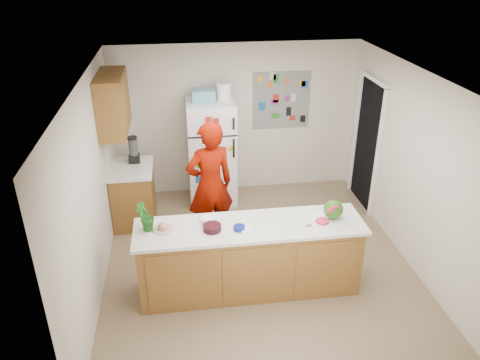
{
  "coord_description": "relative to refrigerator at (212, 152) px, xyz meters",
  "views": [
    {
      "loc": [
        -0.95,
        -5.05,
        3.81
      ],
      "look_at": [
        -0.22,
        0.2,
        1.16
      ],
      "focal_mm": 35.0,
      "sensor_mm": 36.0,
      "label": 1
    }
  ],
  "objects": [
    {
      "name": "peninsula_base",
      "position": [
        0.25,
        -2.38,
        -0.41
      ],
      "size": [
        2.6,
        0.62,
        0.88
      ],
      "primitive_type": "cube",
      "color": "brown",
      "rests_on": "floor"
    },
    {
      "name": "plate",
      "position": [
        -0.75,
        -2.34,
        0.08
      ],
      "size": [
        0.29,
        0.29,
        0.02
      ],
      "primitive_type": "cylinder",
      "rotation": [
        0.0,
        0.0,
        0.34
      ],
      "color": "#B3AD8B",
      "rests_on": "peninsula_top"
    },
    {
      "name": "fridge_top_bin",
      "position": [
        -0.1,
        0.0,
        0.94
      ],
      "size": [
        0.35,
        0.28,
        0.18
      ],
      "primitive_type": "cube",
      "color": "#5999B2",
      "rests_on": "refrigerator"
    },
    {
      "name": "upper_cabinets",
      "position": [
        -1.37,
        -0.58,
        1.05
      ],
      "size": [
        0.35,
        1.0,
        0.8
      ],
      "primitive_type": "cube",
      "color": "brown",
      "rests_on": "wall_left"
    },
    {
      "name": "refrigerator",
      "position": [
        0.0,
        0.0,
        0.0
      ],
      "size": [
        0.75,
        0.7,
        1.7
      ],
      "primitive_type": "cube",
      "color": "silver",
      "rests_on": "floor"
    },
    {
      "name": "wall_left",
      "position": [
        -1.56,
        -1.88,
        0.4
      ],
      "size": [
        0.02,
        4.5,
        2.5
      ],
      "primitive_type": "cube",
      "color": "beige",
      "rests_on": "ground"
    },
    {
      "name": "cutting_board",
      "position": [
        1.18,
        -2.39,
        0.08
      ],
      "size": [
        0.38,
        0.3,
        0.01
      ],
      "primitive_type": "cube",
      "rotation": [
        0.0,
        0.0,
        -0.09
      ],
      "color": "white",
      "rests_on": "peninsula_top"
    },
    {
      "name": "wall_back",
      "position": [
        0.45,
        0.38,
        0.4
      ],
      "size": [
        4.0,
        0.02,
        2.5
      ],
      "primitive_type": "cube",
      "color": "beige",
      "rests_on": "ground"
    },
    {
      "name": "paper_towel",
      "position": [
        0.19,
        -2.46,
        0.08
      ],
      "size": [
        0.2,
        0.19,
        0.02
      ],
      "primitive_type": "cube",
      "rotation": [
        0.0,
        0.0,
        0.32
      ],
      "color": "white",
      "rests_on": "peninsula_top"
    },
    {
      "name": "photo_collage",
      "position": [
        1.2,
        0.36,
        0.7
      ],
      "size": [
        0.95,
        0.01,
        0.95
      ],
      "primitive_type": "cube",
      "color": "slate",
      "rests_on": "wall_back"
    },
    {
      "name": "person",
      "position": [
        -0.13,
        -1.29,
        0.06
      ],
      "size": [
        0.76,
        0.6,
        1.82
      ],
      "primitive_type": "imported",
      "rotation": [
        0.0,
        0.0,
        3.41
      ],
      "color": "#6D0C00",
      "rests_on": "floor"
    },
    {
      "name": "keys",
      "position": [
        0.91,
        -2.49,
        0.08
      ],
      "size": [
        0.09,
        0.06,
        0.01
      ],
      "primitive_type": "cube",
      "rotation": [
        0.0,
        0.0,
        0.32
      ],
      "color": "gray",
      "rests_on": "peninsula_top"
    },
    {
      "name": "watermelon_slice",
      "position": [
        1.09,
        -2.44,
        0.09
      ],
      "size": [
        0.15,
        0.15,
        0.02
      ],
      "primitive_type": "cylinder",
      "color": "red",
      "rests_on": "cutting_board"
    },
    {
      "name": "peninsula_top",
      "position": [
        0.25,
        -2.38,
        0.05
      ],
      "size": [
        2.68,
        0.7,
        0.04
      ],
      "primitive_type": "cube",
      "color": "silver",
      "rests_on": "peninsula_base"
    },
    {
      "name": "cobalt_bowl",
      "position": [
        0.11,
        -2.46,
        0.1
      ],
      "size": [
        0.14,
        0.14,
        0.05
      ],
      "primitive_type": "cylinder",
      "rotation": [
        0.0,
        0.0,
        -0.1
      ],
      "color": "navy",
      "rests_on": "peninsula_top"
    },
    {
      "name": "potted_plant",
      "position": [
        -0.93,
        -2.33,
        0.25
      ],
      "size": [
        0.24,
        0.23,
        0.35
      ],
      "primitive_type": "imported",
      "rotation": [
        0.0,
        0.0,
        3.6
      ],
      "color": "#0C3D0A",
      "rests_on": "peninsula_top"
    },
    {
      "name": "watermelon",
      "position": [
        1.24,
        -2.37,
        0.2
      ],
      "size": [
        0.23,
        0.23,
        0.23
      ],
      "primitive_type": "sphere",
      "color": "#245214",
      "rests_on": "cutting_board"
    },
    {
      "name": "side_counter_base",
      "position": [
        -1.24,
        -0.53,
        -0.42
      ],
      "size": [
        0.6,
        0.8,
        0.86
      ],
      "primitive_type": "cube",
      "color": "brown",
      "rests_on": "floor"
    },
    {
      "name": "ceiling",
      "position": [
        0.45,
        -1.88,
        1.66
      ],
      "size": [
        4.0,
        4.5,
        0.02
      ],
      "primitive_type": "cube",
      "color": "white",
      "rests_on": "wall_back"
    },
    {
      "name": "cherry_bowl",
      "position": [
        -0.19,
        -2.43,
        0.11
      ],
      "size": [
        0.25,
        0.25,
        0.07
      ],
      "primitive_type": "cylinder",
      "rotation": [
        0.0,
        0.0,
        -0.21
      ],
      "color": "black",
      "rests_on": "peninsula_top"
    },
    {
      "name": "doorway",
      "position": [
        2.44,
        -0.43,
        0.17
      ],
      "size": [
        0.03,
        0.85,
        2.04
      ],
      "primitive_type": "cube",
      "color": "black",
      "rests_on": "ground"
    },
    {
      "name": "blender_appliance",
      "position": [
        -1.19,
        -0.34,
        0.24
      ],
      "size": [
        0.13,
        0.13,
        0.38
      ],
      "primitive_type": "cylinder",
      "color": "black",
      "rests_on": "side_counter_top"
    },
    {
      "name": "white_bowl",
      "position": [
        -0.22,
        -2.24,
        0.1
      ],
      "size": [
        0.21,
        0.21,
        0.06
      ],
      "primitive_type": "cylinder",
      "rotation": [
        0.0,
        0.0,
        -0.2
      ],
      "color": "silver",
      "rests_on": "peninsula_top"
    },
    {
      "name": "wall_right",
      "position": [
        2.46,
        -1.88,
        0.4
      ],
      "size": [
        0.02,
        4.5,
        2.5
      ],
      "primitive_type": "cube",
      "color": "beige",
      "rests_on": "ground"
    },
    {
      "name": "side_counter_top",
      "position": [
        -1.24,
        -0.53,
        0.03
      ],
      "size": [
        0.64,
        0.84,
        0.04
      ],
      "primitive_type": "cube",
      "color": "silver",
      "rests_on": "side_counter_base"
    },
    {
      "name": "floor",
      "position": [
        0.45,
        -1.88,
        -0.86
      ],
      "size": [
        4.0,
        4.5,
        0.02
      ],
      "primitive_type": "cube",
      "color": "brown",
      "rests_on": "ground"
    }
  ]
}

